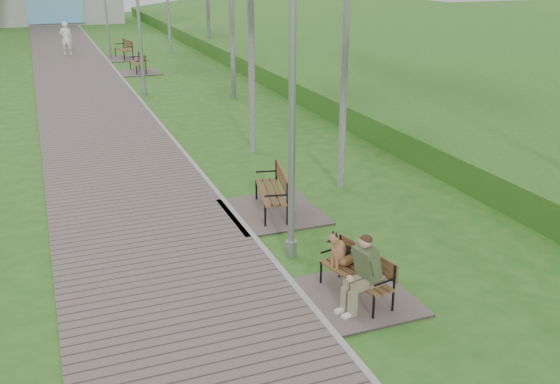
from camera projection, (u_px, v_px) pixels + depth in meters
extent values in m
cube|color=#6A5D56|center=(87.00, 96.00, 23.00)|extent=(3.50, 67.00, 0.04)
cube|color=#999993|center=(134.00, 93.00, 23.59)|extent=(0.10, 67.00, 0.05)
cube|color=#4F872B|center=(427.00, 79.00, 26.34)|extent=(14.00, 70.00, 1.60)
cube|color=#61ABD9|center=(55.00, 5.00, 46.03)|extent=(4.00, 0.20, 2.60)
cube|color=#6A5D56|center=(357.00, 297.00, 9.41)|extent=(1.58, 1.76, 0.04)
cube|color=brown|center=(356.00, 275.00, 9.27)|extent=(0.66, 1.37, 0.04)
cube|color=brown|center=(367.00, 257.00, 9.29)|extent=(0.31, 1.29, 0.29)
cube|color=#6A5D56|center=(273.00, 212.00, 12.56)|extent=(1.82, 2.02, 0.04)
cube|color=brown|center=(271.00, 192.00, 12.39)|extent=(0.77, 1.58, 0.04)
cube|color=brown|center=(283.00, 178.00, 12.33)|extent=(0.36, 1.49, 0.33)
cube|color=#6A5D56|center=(139.00, 72.00, 27.75)|extent=(1.74, 1.93, 0.04)
cube|color=brown|center=(137.00, 63.00, 27.59)|extent=(0.51, 1.47, 0.04)
cube|color=brown|center=(142.00, 57.00, 27.59)|extent=(0.11, 1.45, 0.32)
cube|color=#6A5D56|center=(125.00, 59.00, 31.50)|extent=(1.91, 2.13, 0.04)
cube|color=brown|center=(123.00, 50.00, 31.32)|extent=(0.73, 1.65, 0.04)
cube|color=brown|center=(128.00, 43.00, 31.34)|extent=(0.30, 1.58, 0.35)
cylinder|color=#95979C|center=(291.00, 249.00, 10.68)|extent=(0.20, 0.20, 0.29)
cylinder|color=#95979C|center=(292.00, 118.00, 9.87)|extent=(0.12, 0.12, 4.88)
cylinder|color=#95979C|center=(144.00, 91.00, 23.29)|extent=(0.20, 0.20, 0.31)
cylinder|color=#95979C|center=(139.00, 25.00, 22.45)|extent=(0.12, 0.12, 5.10)
cylinder|color=#95979C|center=(110.00, 56.00, 31.56)|extent=(0.18, 0.18, 0.27)
cylinder|color=#95979C|center=(106.00, 13.00, 30.81)|extent=(0.11, 0.11, 4.51)
cylinder|color=#95979C|center=(82.00, 22.00, 48.42)|extent=(0.19, 0.19, 0.29)
imported|color=white|center=(66.00, 38.00, 32.46)|extent=(0.73, 0.59, 1.74)
cylinder|color=silver|center=(346.00, 39.00, 12.80)|extent=(0.17, 0.17, 6.52)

